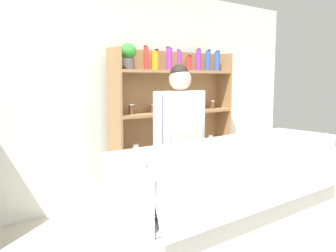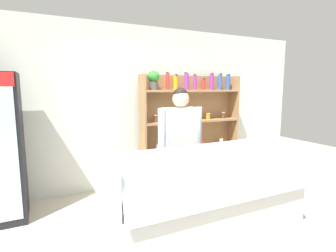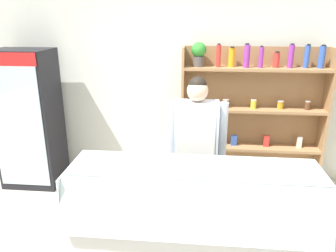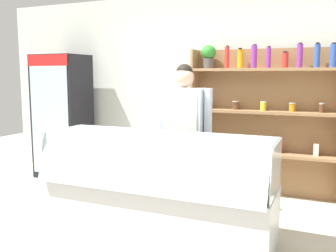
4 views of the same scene
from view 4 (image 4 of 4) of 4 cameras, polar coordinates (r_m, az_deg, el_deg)
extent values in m
plane|color=beige|center=(3.81, -4.28, -16.43)|extent=(12.00, 12.00, 0.00)
cube|color=silver|center=(5.38, 5.75, 5.49)|extent=(6.80, 0.10, 2.70)
cube|color=black|center=(5.97, -15.72, 1.42)|extent=(0.75, 0.58, 1.86)
cube|color=silver|center=(5.74, -17.57, 1.11)|extent=(0.67, 0.01, 1.66)
cube|color=red|center=(5.71, -17.94, 9.52)|extent=(0.71, 0.01, 0.16)
cylinder|color=#3356B2|center=(6.02, -18.45, -4.45)|extent=(0.06, 0.06, 0.15)
cylinder|color=#2D8C38|center=(5.89, -16.92, -4.56)|extent=(0.06, 0.06, 0.18)
cylinder|color=orange|center=(5.76, -15.31, -4.88)|extent=(0.07, 0.07, 0.16)
cylinder|color=#2D8C38|center=(5.96, -18.84, 0.23)|extent=(0.06, 0.06, 0.17)
cylinder|color=#3356B2|center=(5.86, -17.69, 0.04)|extent=(0.06, 0.06, 0.15)
cylinder|color=orange|center=(5.75, -16.52, 0.22)|extent=(0.05, 0.05, 0.20)
cylinder|color=purple|center=(5.65, -15.28, 0.07)|extent=(0.05, 0.05, 0.18)
cylinder|color=#9E6623|center=(5.92, -19.04, 4.91)|extent=(0.07, 0.07, 0.17)
cylinder|color=purple|center=(5.81, -17.89, 4.95)|extent=(0.06, 0.06, 0.17)
cylinder|color=orange|center=(5.71, -16.70, 5.06)|extent=(0.07, 0.07, 0.20)
cylinder|color=silver|center=(5.61, -15.47, 5.10)|extent=(0.07, 0.07, 0.20)
cube|color=#9E754C|center=(5.03, 14.48, 0.52)|extent=(1.86, 0.02, 1.89)
cube|color=#9E754C|center=(5.11, 4.04, 0.86)|extent=(0.03, 0.28, 1.89)
cube|color=#9E754C|center=(4.95, 14.08, -4.02)|extent=(1.80, 0.28, 0.04)
cube|color=#9E754C|center=(4.88, 14.29, 2.10)|extent=(1.80, 0.28, 0.04)
cube|color=#9E754C|center=(4.85, 14.50, 8.34)|extent=(1.80, 0.28, 0.04)
cylinder|color=#4C4742|center=(5.02, 6.21, 9.46)|extent=(0.14, 0.14, 0.13)
sphere|color=#2F872D|center=(5.03, 6.24, 11.11)|extent=(0.19, 0.19, 0.19)
cylinder|color=red|center=(4.95, 8.99, 10.26)|extent=(0.06, 0.06, 0.27)
cylinder|color=black|center=(4.96, 9.05, 11.92)|extent=(0.04, 0.04, 0.02)
cylinder|color=orange|center=(4.94, 10.98, 10.01)|extent=(0.08, 0.08, 0.24)
cylinder|color=black|center=(4.92, 10.95, 11.50)|extent=(0.05, 0.05, 0.02)
cylinder|color=purple|center=(4.85, 12.95, 10.24)|extent=(0.08, 0.08, 0.28)
cylinder|color=black|center=(4.89, 13.06, 11.94)|extent=(0.05, 0.05, 0.02)
cylinder|color=purple|center=(4.84, 15.06, 10.02)|extent=(0.06, 0.06, 0.25)
cylinder|color=black|center=(4.86, 15.14, 11.58)|extent=(0.04, 0.04, 0.02)
cylinder|color=red|center=(4.85, 17.41, 9.54)|extent=(0.08, 0.08, 0.18)
cylinder|color=black|center=(4.83, 17.43, 10.74)|extent=(0.05, 0.05, 0.02)
cylinder|color=purple|center=(4.82, 19.44, 10.03)|extent=(0.07, 0.07, 0.28)
cylinder|color=black|center=(4.82, 19.51, 11.79)|extent=(0.05, 0.05, 0.02)
cylinder|color=#3356B2|center=(4.82, 21.77, 9.89)|extent=(0.07, 0.07, 0.27)
cylinder|color=black|center=(4.81, 21.85, 11.63)|extent=(0.04, 0.04, 0.02)
cylinder|color=#3356B2|center=(4.81, 23.89, 9.75)|extent=(0.08, 0.08, 0.27)
cylinder|color=black|center=(4.81, 23.98, 11.45)|extent=(0.05, 0.05, 0.02)
cylinder|color=brown|center=(5.03, 6.55, 3.28)|extent=(0.07, 0.07, 0.11)
cylinder|color=silver|center=(5.02, 6.54, 3.97)|extent=(0.07, 0.07, 0.01)
cylinder|color=brown|center=(4.95, 10.29, 3.07)|extent=(0.09, 0.09, 0.10)
cylinder|color=silver|center=(4.93, 10.28, 3.70)|extent=(0.09, 0.09, 0.01)
cylinder|color=yellow|center=(4.85, 14.31, 2.91)|extent=(0.07, 0.07, 0.11)
cylinder|color=silver|center=(4.86, 14.37, 3.62)|extent=(0.07, 0.07, 0.01)
cylinder|color=orange|center=(4.84, 18.41, 2.68)|extent=(0.08, 0.08, 0.10)
cylinder|color=silver|center=(4.82, 18.43, 3.31)|extent=(0.08, 0.08, 0.01)
cylinder|color=brown|center=(4.81, 22.39, 2.51)|extent=(0.06, 0.06, 0.10)
cylinder|color=silver|center=(4.81, 22.42, 3.18)|extent=(0.07, 0.07, 0.01)
cube|color=silver|center=(5.07, 6.90, -2.40)|extent=(0.08, 0.04, 0.17)
cube|color=#3356B2|center=(4.97, 11.66, -2.84)|extent=(0.08, 0.04, 0.14)
cube|color=red|center=(4.91, 16.60, -3.09)|extent=(0.07, 0.04, 0.15)
cube|color=silver|center=(4.88, 21.63, -3.39)|extent=(0.06, 0.04, 0.15)
cube|color=silver|center=(3.72, -1.74, -12.47)|extent=(2.23, 0.68, 0.55)
cube|color=white|center=(3.62, -1.76, -8.09)|extent=(2.17, 0.62, 0.03)
cube|color=silver|center=(3.29, -4.15, -6.05)|extent=(2.19, 0.16, 0.47)
cube|color=silver|center=(3.58, -1.45, -1.25)|extent=(2.19, 0.52, 0.01)
cube|color=silver|center=(4.15, -15.74, -3.43)|extent=(0.01, 0.64, 0.45)
cube|color=silver|center=(3.28, 16.14, -6.41)|extent=(0.01, 0.64, 0.45)
cube|color=tan|center=(4.10, -12.08, -5.85)|extent=(0.17, 0.14, 0.05)
cube|color=white|center=(3.94, -13.81, -6.43)|extent=(0.05, 0.03, 0.02)
cube|color=beige|center=(3.87, -6.94, -6.48)|extent=(0.16, 0.12, 0.05)
cube|color=white|center=(3.70, -8.55, -7.19)|extent=(0.05, 0.03, 0.02)
cube|color=tan|center=(3.69, -1.22, -7.22)|extent=(0.17, 0.13, 0.04)
cube|color=white|center=(3.51, -2.62, -7.96)|extent=(0.05, 0.03, 0.02)
cube|color=tan|center=(3.54, 5.07, -7.85)|extent=(0.16, 0.13, 0.05)
cube|color=white|center=(3.35, 3.96, -8.73)|extent=(0.05, 0.03, 0.02)
cube|color=beige|center=(3.44, 11.84, -8.49)|extent=(0.16, 0.12, 0.05)
cube|color=white|center=(3.24, 11.11, -9.42)|extent=(0.05, 0.03, 0.02)
cylinder|color=#C1706B|center=(4.00, -14.69, -5.76)|extent=(0.21, 0.13, 0.11)
cylinder|color=#C1706B|center=(3.87, -12.11, -5.92)|extent=(0.20, 0.17, 0.14)
cylinder|color=#A35B4C|center=(3.75, -9.35, -6.26)|extent=(0.21, 0.17, 0.15)
cylinder|color=white|center=(3.33, 6.43, -7.40)|extent=(0.07, 0.07, 0.22)
cylinder|color=white|center=(3.30, 8.11, -7.52)|extent=(0.07, 0.07, 0.22)
cylinder|color=#383D51|center=(4.35, 1.14, -7.87)|extent=(0.13, 0.13, 0.78)
cylinder|color=#383D51|center=(4.28, 3.67, -8.15)|extent=(0.13, 0.13, 0.78)
cube|color=silver|center=(4.17, 2.45, 1.41)|extent=(0.46, 0.24, 0.64)
cube|color=white|center=(4.11, 1.80, -3.53)|extent=(0.39, 0.01, 1.20)
cylinder|color=silver|center=(4.28, -1.05, 2.00)|extent=(0.09, 0.09, 0.58)
cylinder|color=silver|center=(4.08, 6.13, 1.68)|extent=(0.09, 0.09, 0.58)
sphere|color=#D8AD8E|center=(4.15, 2.48, 7.41)|extent=(0.22, 0.22, 0.22)
sphere|color=black|center=(4.16, 2.54, 8.16)|extent=(0.19, 0.19, 0.19)
camera|label=1|loc=(4.05, -51.57, 4.67)|focal=40.00mm
camera|label=2|loc=(3.23, -52.02, 6.74)|focal=28.00mm
camera|label=3|loc=(1.72, -47.78, 29.60)|focal=35.00mm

